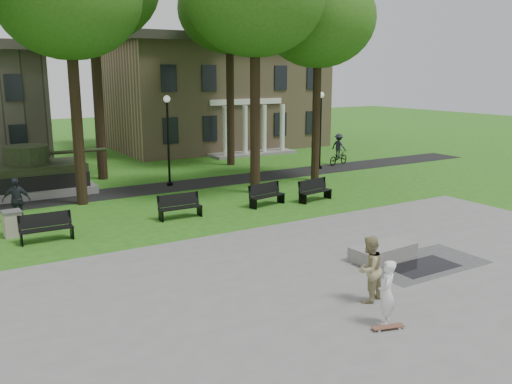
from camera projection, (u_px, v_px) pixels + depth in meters
ground at (297, 251)px, 18.22m from camera, size 120.00×120.00×0.00m
plaza at (409, 303)px, 14.05m from camera, size 22.00×16.00×0.02m
footpath at (163, 187)px, 28.23m from camera, size 44.00×2.60×0.01m
building_right at (212, 92)px, 44.06m from camera, size 17.00×12.00×8.60m
tree_3 at (319, 19)px, 28.36m from camera, size 6.00×6.00×11.19m
tree_5 at (229, 9)px, 33.21m from camera, size 6.40×6.40×12.44m
lamp_mid at (168, 133)px, 28.14m from camera, size 0.36×0.36×4.73m
lamp_right at (320, 124)px, 33.21m from camera, size 0.36×0.36×4.73m
tank_monument at (23, 177)px, 26.44m from camera, size 7.45×3.40×2.40m
puddle at (423, 266)px, 16.66m from camera, size 2.20×1.20×0.00m
concrete_block at (383, 252)px, 17.34m from camera, size 2.26×1.15×0.45m
skateboard at (388, 328)px, 12.58m from camera, size 0.80×0.41×0.07m
skateboarder at (387, 293)px, 12.65m from camera, size 0.68×0.67×1.59m
friend_watching at (369, 269)px, 13.97m from camera, size 1.01×0.89×1.76m
pedestrian_walker at (16, 200)px, 21.41m from camera, size 1.16×0.82×1.83m
cyclist at (339, 152)px, 35.14m from camera, size 1.90×1.13×2.02m
park_bench_0 at (46, 227)px, 19.17m from camera, size 1.81×0.57×1.00m
park_bench_1 at (179, 206)px, 22.22m from camera, size 1.81×0.55×1.00m
park_bench_2 at (266, 194)px, 24.35m from camera, size 1.85×0.84×1.00m
park_bench_3 at (314, 190)px, 25.27m from camera, size 1.85×0.82×1.00m
trash_bin at (12, 223)px, 19.73m from camera, size 0.70×0.70×0.96m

